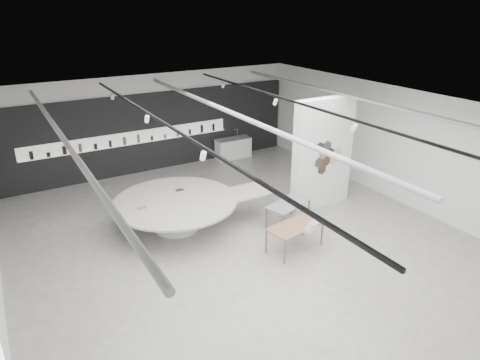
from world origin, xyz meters
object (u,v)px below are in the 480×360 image
partition_column (323,154)px  display_island (179,209)px  kitchen_counter (233,148)px  sample_table_wood (295,227)px  sample_table_stone (288,205)px

partition_column → display_island: bearing=169.4°
kitchen_counter → sample_table_wood: bearing=-106.9°
sample_table_wood → sample_table_stone: bearing=61.1°
display_island → kitchen_counter: kitchen_counter is taller
partition_column → display_island: 4.91m
display_island → kitchen_counter: 6.46m
sample_table_wood → kitchen_counter: (2.24, 7.35, -0.23)m
display_island → sample_table_wood: bearing=-50.8°
partition_column → display_island: (-4.69, 0.87, -1.19)m
display_island → partition_column: bearing=-11.1°
sample_table_wood → display_island: bearing=129.7°
sample_table_stone → kitchen_counter: (1.57, 6.13, -0.22)m
sample_table_stone → kitchen_counter: size_ratio=1.00×
partition_column → sample_table_wood: bearing=-142.9°
partition_column → display_island: partition_column is taller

